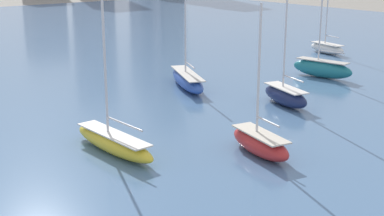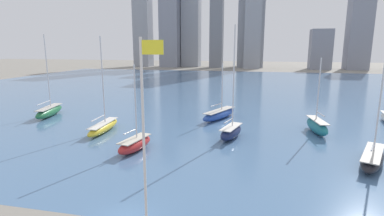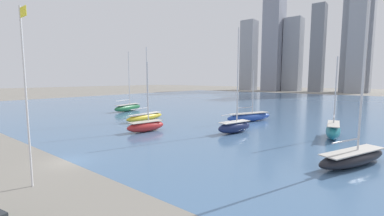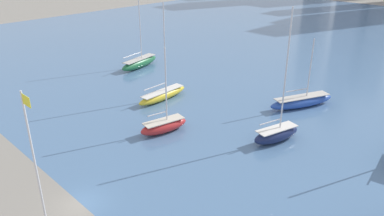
{
  "view_description": "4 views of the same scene",
  "coord_description": "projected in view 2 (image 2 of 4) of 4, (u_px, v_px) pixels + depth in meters",
  "views": [
    {
      "loc": [
        -31.35,
        -10.73,
        13.8
      ],
      "look_at": [
        -7.91,
        19.17,
        2.9
      ],
      "focal_mm": 50.0,
      "sensor_mm": 36.0,
      "label": 1
    },
    {
      "loc": [
        9.39,
        -18.57,
        12.81
      ],
      "look_at": [
        0.85,
        19.67,
        4.73
      ],
      "focal_mm": 28.0,
      "sensor_mm": 36.0,
      "label": 2
    },
    {
      "loc": [
        24.92,
        -11.53,
        8.12
      ],
      "look_at": [
        0.72,
        18.54,
        3.77
      ],
      "focal_mm": 24.0,
      "sensor_mm": 36.0,
      "label": 3
    },
    {
      "loc": [
        26.42,
        -12.35,
        21.66
      ],
      "look_at": [
        -2.05,
        16.26,
        3.78
      ],
      "focal_mm": 35.0,
      "sensor_mm": 36.0,
      "label": 4
    }
  ],
  "objects": [
    {
      "name": "sailboat_teal",
      "position": [
        317.0,
        126.0,
        44.96
      ],
      "size": [
        3.0,
        7.75,
        11.2
      ],
      "rotation": [
        0.0,
        0.0,
        0.16
      ],
      "color": "#1E757F",
      "rests_on": "harbor_water"
    },
    {
      "name": "sailboat_yellow",
      "position": [
        103.0,
        126.0,
        45.48
      ],
      "size": [
        2.33,
        9.37,
        14.3
      ],
      "rotation": [
        0.0,
        0.0,
        0.05
      ],
      "color": "yellow",
      "rests_on": "harbor_water"
    },
    {
      "name": "sailboat_blue",
      "position": [
        219.0,
        114.0,
        53.73
      ],
      "size": [
        6.04,
        10.35,
        9.88
      ],
      "rotation": [
        0.0,
        0.0,
        -0.41
      ],
      "color": "#284CA8",
      "rests_on": "harbor_water"
    },
    {
      "name": "harbor_water",
      "position": [
        226.0,
        90.0,
        89.25
      ],
      "size": [
        180.0,
        140.0,
        0.0
      ],
      "color": "#4C7099",
      "rests_on": "ground_plane"
    },
    {
      "name": "sailboat_red",
      "position": [
        135.0,
        144.0,
        37.24
      ],
      "size": [
        3.21,
        6.63,
        10.71
      ],
      "rotation": [
        0.0,
        0.0,
        -0.19
      ],
      "color": "#B72828",
      "rests_on": "harbor_water"
    },
    {
      "name": "flag_pole",
      "position": [
        145.0,
        156.0,
        15.76
      ],
      "size": [
        1.24,
        0.14,
        13.27
      ],
      "color": "silver",
      "rests_on": "ground_plane"
    },
    {
      "name": "distant_city_skyline",
      "position": [
        282.0,
        19.0,
        175.0
      ],
      "size": [
        172.19,
        23.77,
        70.92
      ],
      "color": "#8E939E",
      "rests_on": "ground_plane"
    },
    {
      "name": "sailboat_green",
      "position": [
        49.0,
        111.0,
        55.71
      ],
      "size": [
        4.03,
        9.69,
        14.95
      ],
      "rotation": [
        0.0,
        0.0,
        0.21
      ],
      "color": "#236B3D",
      "rests_on": "harbor_water"
    },
    {
      "name": "sailboat_black",
      "position": [
        372.0,
        157.0,
        32.96
      ],
      "size": [
        5.66,
        9.63,
        16.22
      ],
      "rotation": [
        0.0,
        0.0,
        -0.4
      ],
      "color": "black",
      "rests_on": "harbor_water"
    },
    {
      "name": "sailboat_navy",
      "position": [
        231.0,
        131.0,
        42.3
      ],
      "size": [
        3.55,
        6.76,
        15.66
      ],
      "rotation": [
        0.0,
        0.0,
        -0.25
      ],
      "color": "#19234C",
      "rests_on": "harbor_water"
    }
  ]
}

